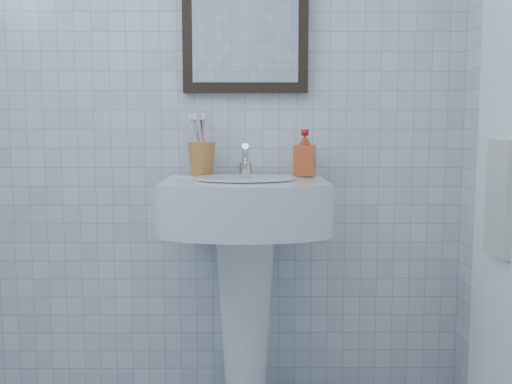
{
  "coord_description": "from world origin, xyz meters",
  "views": [
    {
      "loc": [
        0.23,
        -1.14,
        1.09
      ],
      "look_at": [
        0.25,
        0.86,
        0.87
      ],
      "focal_mm": 40.0,
      "sensor_mm": 36.0,
      "label": 1
    }
  ],
  "objects": [
    {
      "name": "wall_back",
      "position": [
        0.0,
        1.2,
        1.25
      ],
      "size": [
        2.2,
        0.02,
        2.5
      ],
      "primitive_type": "cube",
      "color": "silver",
      "rests_on": "ground"
    },
    {
      "name": "washbasin",
      "position": [
        0.21,
        0.99,
        0.62
      ],
      "size": [
        0.6,
        0.44,
        0.92
      ],
      "color": "white",
      "rests_on": "ground"
    },
    {
      "name": "faucet",
      "position": [
        0.21,
        1.1,
        0.96
      ],
      "size": [
        0.05,
        0.11,
        0.13
      ],
      "color": "silver",
      "rests_on": "washbasin"
    },
    {
      "name": "toothbrush_cup",
      "position": [
        0.03,
        1.1,
        0.98
      ],
      "size": [
        0.13,
        0.13,
        0.13
      ],
      "primitive_type": null,
      "rotation": [
        0.0,
        0.0,
        -0.21
      ],
      "color": "#C07132",
      "rests_on": "washbasin"
    },
    {
      "name": "soap_dispenser",
      "position": [
        0.44,
        1.1,
        1.0
      ],
      "size": [
        0.1,
        0.1,
        0.18
      ],
      "primitive_type": "imported",
      "rotation": [
        0.0,
        0.0,
        -0.22
      ],
      "color": "#B93512",
      "rests_on": "washbasin"
    },
    {
      "name": "wall_mirror",
      "position": [
        0.21,
        1.18,
        1.55
      ],
      "size": [
        0.5,
        0.04,
        0.62
      ],
      "color": "black",
      "rests_on": "wall_back"
    },
    {
      "name": "towel_ring",
      "position": [
        1.06,
        0.69,
        1.05
      ],
      "size": [
        0.01,
        0.18,
        0.18
      ],
      "primitive_type": "torus",
      "rotation": [
        0.0,
        1.57,
        0.0
      ],
      "color": "silver",
      "rests_on": "wall_right"
    },
    {
      "name": "hand_towel",
      "position": [
        1.04,
        0.69,
        0.87
      ],
      "size": [
        0.03,
        0.16,
        0.38
      ],
      "primitive_type": "cube",
      "color": "silver",
      "rests_on": "towel_ring"
    }
  ]
}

